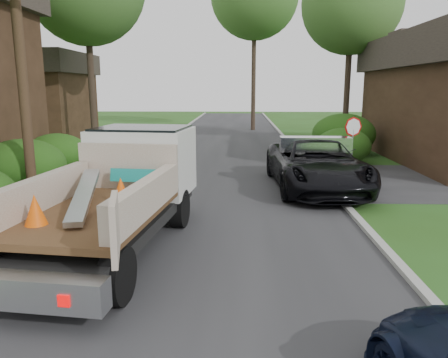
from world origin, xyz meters
The scene contains 14 objects.
ground centered at (0.00, 0.00, 0.00)m, with size 120.00×120.00×0.00m, color #274915.
road centered at (0.00, 10.00, 0.00)m, with size 8.00×90.00×0.02m, color #28282B.
curb_left centered at (-4.10, 10.00, 0.06)m, with size 0.20×90.00×0.12m, color #9E9E99.
curb_right centered at (4.10, 10.00, 0.06)m, with size 0.20×90.00×0.12m, color #9E9E99.
stop_sign centered at (5.20, 9.00, 1.78)m, with size 0.71×0.32×2.48m.
utility_pole centered at (-5.48, 4.98, 5.17)m, with size 2.42×1.25×10.00m.
house_left_far centered at (-13.50, 22.00, 3.05)m, with size 7.56×7.56×6.00m.
hedge_left_b centered at (-6.50, 6.50, 0.94)m, with size 2.86×2.86×1.87m, color #164810.
hedge_left_c centered at (-6.80, 10.00, 0.85)m, with size 2.60×2.60×1.70m, color #164810.
hedge_right_a centered at (5.80, 13.00, 0.85)m, with size 2.60×2.60×1.70m, color #164810.
hedge_right_b centered at (6.50, 16.00, 1.10)m, with size 3.38×3.38×2.21m, color #164810.
tree_right_far centered at (7.50, 20.00, 8.48)m, with size 6.00×6.00×11.50m.
flatbed_truck centered at (-1.82, 2.18, 1.39)m, with size 3.54×7.02×2.56m.
black_pickup centered at (3.60, 7.54, 0.89)m, with size 2.96×6.42×1.78m, color black.
Camera 1 is at (0.87, -7.86, 3.55)m, focal length 35.00 mm.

